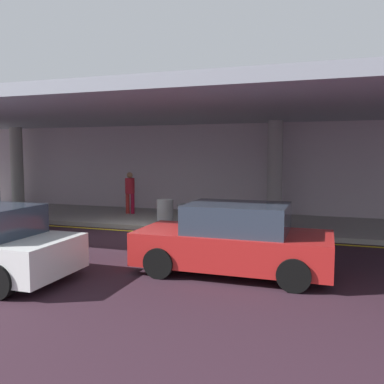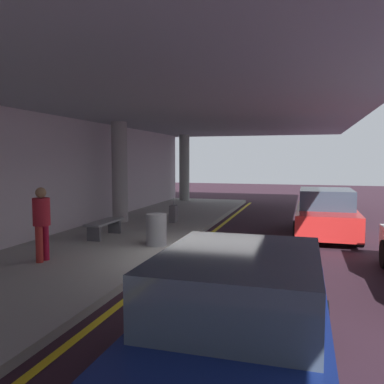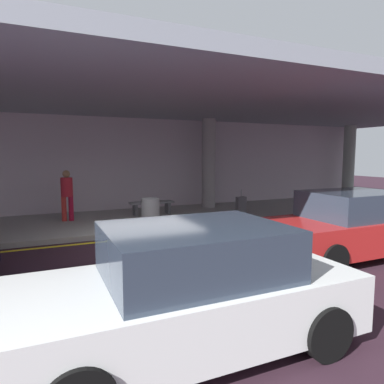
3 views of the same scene
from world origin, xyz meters
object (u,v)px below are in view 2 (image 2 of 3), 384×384
Objects in this scene: support_column_center at (120,172)px; support_column_right_mid at (184,168)px; suitcase_upright_primary at (173,214)px; bench_metal at (105,225)px; trash_bin_steel at (156,229)px; traveler_with_luggage at (42,219)px; car_navy at (237,330)px; car_red at (326,214)px.

support_column_right_mid is (8.00, 0.00, 0.00)m from support_column_center.
support_column_center reaches higher than suitcase_upright_primary.
support_column_right_mid is 4.06× the size of suitcase_upright_primary.
bench_metal is 1.88× the size of trash_bin_steel.
car_navy is at bearing 65.14° from traveler_with_luggage.
support_column_center is 7.31m from car_red.
car_navy is at bearing -161.07° from support_column_right_mid.
suitcase_upright_primary is at bearing -19.00° from bench_metal.
traveler_with_luggage is 2.97m from bench_metal.
trash_bin_steel is at bearing -166.45° from support_column_right_mid.
trash_bin_steel is at bearing -166.89° from suitcase_upright_primary.
car_red is at bearing -89.77° from support_column_center.
bench_metal is (6.53, 5.07, -0.21)m from car_navy.
traveler_with_luggage reaches higher than suitcase_upright_primary.
support_column_center is at bearing -160.46° from traveler_with_luggage.
bench_metal is at bearing -162.75° from support_column_center.
traveler_with_luggage is (-5.66, -0.87, -0.86)m from support_column_center.
support_column_right_mid reaches higher than traveler_with_luggage.
support_column_center reaches higher than car_red.
car_red is at bearing -137.92° from support_column_right_mid.
bench_metal is (-2.78, 6.34, -0.21)m from car_red.
bench_metal is (2.91, 0.02, -0.61)m from traveler_with_luggage.
support_column_center is at bearing 17.25° from bench_metal.
bench_metal is at bearing -175.45° from support_column_right_mid.
support_column_center reaches higher than traveler_with_luggage.
bench_metal is at bearing 33.62° from car_navy.
support_column_center is 8.00m from support_column_right_mid.
car_red is 5.28m from suitcase_upright_primary.
traveler_with_luggage is at bearing -179.65° from bench_metal.
traveler_with_luggage is at bearing 50.16° from car_navy.
bench_metal is (-3.14, 1.08, 0.04)m from suitcase_upright_primary.
suitcase_upright_primary is (9.67, 3.99, -0.25)m from car_navy.
car_red reaches higher than trash_bin_steel.
suitcase_upright_primary is at bearing -78.57° from support_column_center.
suitcase_upright_primary is at bearing -179.21° from traveler_with_luggage.
car_red is 6.93m from bench_metal.
traveler_with_luggage is 1.05× the size of bench_metal.
car_navy is 10.47m from suitcase_upright_primary.
suitcase_upright_primary is (6.05, -1.06, -0.65)m from traveler_with_luggage.
trash_bin_steel is (-3.37, -2.74, -1.40)m from support_column_center.
support_column_right_mid reaches higher than car_navy.
car_red is 2.44× the size of traveler_with_luggage.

